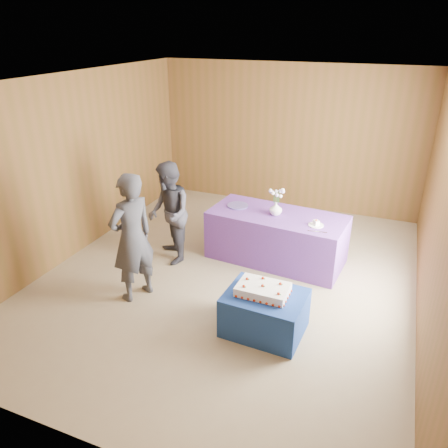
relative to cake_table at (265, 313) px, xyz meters
The scene contains 13 objects.
ground 1.30m from the cake_table, 130.66° to the left, with size 6.00×6.00×0.00m, color gray.
room_shell 2.01m from the cake_table, 130.66° to the left, with size 5.04×6.04×2.72m.
cake_table is the anchor object (origin of this frame).
serving_table 1.76m from the cake_table, 101.71° to the left, with size 2.00×0.90×0.75m, color #673798.
sheet_cake 0.31m from the cake_table, 159.77° to the left, with size 0.61×0.42×0.14m.
vase 1.83m from the cake_table, 102.72° to the left, with size 0.19×0.19×0.19m, color white.
flower_spray 1.93m from the cake_table, 102.72° to the left, with size 0.24×0.23×0.18m.
platter 2.12m from the cake_table, 119.44° to the left, with size 0.32×0.32×0.02m, color #5A4B96.
plate 1.64m from the cake_table, 80.92° to the left, with size 0.21×0.21×0.01m, color white.
cake_slice 1.65m from the cake_table, 80.91° to the left, with size 0.10×0.10×0.09m.
knife 1.47m from the cake_table, 77.31° to the left, with size 0.26×0.02×0.00m, color #BABABF.
guest_left 1.89m from the cake_table, behind, with size 0.62×0.41×1.71m, color #383943.
guest_right 2.20m from the cake_table, 148.91° to the left, with size 0.75×0.58×1.54m, color #373641.
Camera 1 is at (1.97, -5.00, 3.30)m, focal length 35.00 mm.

